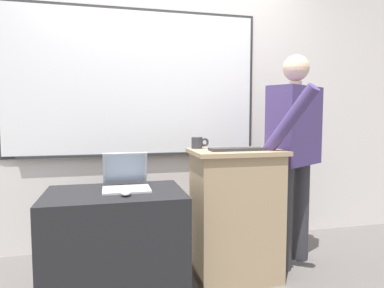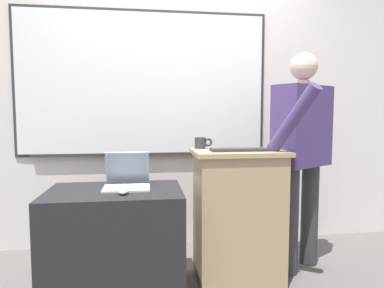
{
  "view_description": "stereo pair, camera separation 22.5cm",
  "coord_description": "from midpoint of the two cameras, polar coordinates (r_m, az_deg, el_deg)",
  "views": [
    {
      "loc": [
        -0.44,
        -1.85,
        1.17
      ],
      "look_at": [
        0.08,
        0.33,
        0.98
      ],
      "focal_mm": 32.0,
      "sensor_mm": 36.0,
      "label": 1
    },
    {
      "loc": [
        -0.22,
        -1.89,
        1.17
      ],
      "look_at": [
        0.08,
        0.33,
        0.98
      ],
      "focal_mm": 32.0,
      "sensor_mm": 36.0,
      "label": 2
    }
  ],
  "objects": [
    {
      "name": "computer_mouse_by_laptop",
      "position": [
        2.1,
        -8.4,
        -7.85
      ],
      "size": [
        0.06,
        0.1,
        0.03
      ],
      "color": "#BCBCC1",
      "rests_on": "side_desk"
    },
    {
      "name": "laptop",
      "position": [
        2.32,
        -8.06,
        -5.36
      ],
      "size": [
        0.3,
        0.31,
        0.23
      ],
      "color": "#B7BABF",
      "rests_on": "side_desk"
    },
    {
      "name": "computer_mouse_by_keyboard",
      "position": [
        2.45,
        16.21,
        -0.64
      ],
      "size": [
        0.06,
        0.1,
        0.03
      ],
      "color": "black",
      "rests_on": "lectern_podium"
    },
    {
      "name": "side_desk",
      "position": [
        2.33,
        -9.86,
        -15.89
      ],
      "size": [
        0.86,
        0.58,
        0.69
      ],
      "color": "black",
      "rests_on": "ground_plane"
    },
    {
      "name": "back_wall",
      "position": [
        3.11,
        -1.86,
        7.72
      ],
      "size": [
        6.4,
        0.17,
        2.64
      ],
      "color": "silver",
      "rests_on": "ground_plane"
    },
    {
      "name": "person_presenter",
      "position": [
        2.69,
        20.19,
        -0.24
      ],
      "size": [
        0.63,
        0.72,
        1.62
      ],
      "rotation": [
        0.0,
        0.0,
        0.54
      ],
      "color": "#333338",
      "rests_on": "ground_plane"
    },
    {
      "name": "wireless_keyboard",
      "position": [
        2.35,
        10.61,
        -0.93
      ],
      "size": [
        0.39,
        0.12,
        0.02
      ],
      "color": "#2D2D30",
      "rests_on": "lectern_podium"
    },
    {
      "name": "coffee_mug",
      "position": [
        2.48,
        4.12,
        0.19
      ],
      "size": [
        0.13,
        0.08,
        0.08
      ],
      "color": "#333338",
      "rests_on": "lectern_podium"
    },
    {
      "name": "lectern_podium",
      "position": [
        2.49,
        10.3,
        -11.62
      ],
      "size": [
        0.63,
        0.44,
        0.92
      ],
      "color": "tan",
      "rests_on": "ground_plane"
    }
  ]
}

